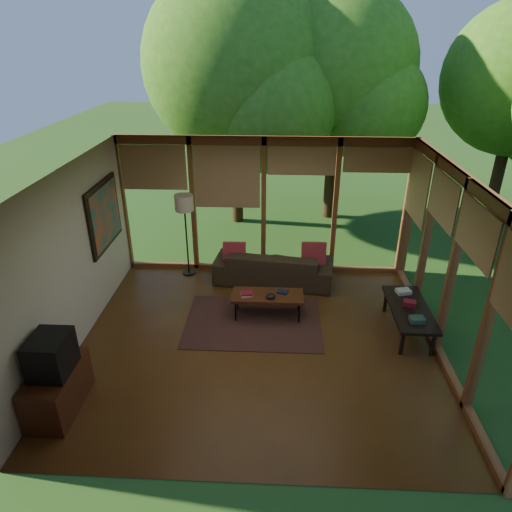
# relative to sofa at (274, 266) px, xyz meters

# --- Properties ---
(floor) EXTENTS (5.50, 5.50, 0.00)m
(floor) POSITION_rel_sofa_xyz_m (-0.22, -2.00, -0.33)
(floor) COLOR brown
(floor) RESTS_ON ground
(ceiling) EXTENTS (5.50, 5.50, 0.00)m
(ceiling) POSITION_rel_sofa_xyz_m (-0.22, -2.00, 2.37)
(ceiling) COLOR silver
(ceiling) RESTS_ON ground
(wall_left) EXTENTS (0.04, 5.00, 2.70)m
(wall_left) POSITION_rel_sofa_xyz_m (-2.97, -2.00, 1.02)
(wall_left) COLOR beige
(wall_left) RESTS_ON ground
(wall_front) EXTENTS (5.50, 0.04, 2.70)m
(wall_front) POSITION_rel_sofa_xyz_m (-0.22, -4.50, 1.02)
(wall_front) COLOR beige
(wall_front) RESTS_ON ground
(window_wall_back) EXTENTS (5.50, 0.12, 2.70)m
(window_wall_back) POSITION_rel_sofa_xyz_m (-0.22, 0.50, 1.02)
(window_wall_back) COLOR brown
(window_wall_back) RESTS_ON ground
(window_wall_right) EXTENTS (0.12, 5.00, 2.70)m
(window_wall_right) POSITION_rel_sofa_xyz_m (2.53, -2.00, 1.02)
(window_wall_right) COLOR brown
(window_wall_right) RESTS_ON ground
(tree_nw) EXTENTS (4.17, 4.17, 5.81)m
(tree_nw) POSITION_rel_sofa_xyz_m (-0.97, 3.27, 3.38)
(tree_nw) COLOR #382414
(tree_nw) RESTS_ON ground
(tree_ne) EXTENTS (3.62, 3.62, 5.47)m
(tree_ne) POSITION_rel_sofa_xyz_m (1.39, 3.71, 3.32)
(tree_ne) COLOR #382414
(tree_ne) RESTS_ON ground
(rug) EXTENTS (2.25, 1.59, 0.01)m
(rug) POSITION_rel_sofa_xyz_m (-0.32, -1.45, -0.32)
(rug) COLOR brown
(rug) RESTS_ON floor
(sofa) EXTENTS (2.34, 1.16, 0.66)m
(sofa) POSITION_rel_sofa_xyz_m (0.00, 0.00, 0.00)
(sofa) COLOR #392B1C
(sofa) RESTS_ON floor
(pillow_left) EXTENTS (0.43, 0.23, 0.45)m
(pillow_left) POSITION_rel_sofa_xyz_m (-0.75, -0.05, 0.27)
(pillow_left) COLOR maroon
(pillow_left) RESTS_ON sofa
(pillow_right) EXTENTS (0.46, 0.24, 0.48)m
(pillow_right) POSITION_rel_sofa_xyz_m (0.75, -0.05, 0.28)
(pillow_right) COLOR maroon
(pillow_right) RESTS_ON sofa
(ct_book_lower) EXTENTS (0.23, 0.20, 0.03)m
(ct_book_lower) POSITION_rel_sofa_xyz_m (-0.43, -1.29, 0.11)
(ct_book_lower) COLOR beige
(ct_book_lower) RESTS_ON coffee_table
(ct_book_upper) EXTENTS (0.21, 0.17, 0.03)m
(ct_book_upper) POSITION_rel_sofa_xyz_m (-0.43, -1.29, 0.14)
(ct_book_upper) COLOR maroon
(ct_book_upper) RESTS_ON coffee_table
(ct_book_side) EXTENTS (0.21, 0.18, 0.03)m
(ct_book_side) POSITION_rel_sofa_xyz_m (0.17, -1.16, 0.11)
(ct_book_side) COLOR black
(ct_book_side) RESTS_ON coffee_table
(ct_bowl) EXTENTS (0.16, 0.16, 0.07)m
(ct_bowl) POSITION_rel_sofa_xyz_m (-0.03, -1.34, 0.13)
(ct_bowl) COLOR black
(ct_bowl) RESTS_ON coffee_table
(media_cabinet) EXTENTS (0.50, 1.00, 0.60)m
(media_cabinet) POSITION_rel_sofa_xyz_m (-2.69, -3.51, -0.03)
(media_cabinet) COLOR #502615
(media_cabinet) RESTS_ON floor
(television) EXTENTS (0.45, 0.55, 0.50)m
(television) POSITION_rel_sofa_xyz_m (-2.67, -3.51, 0.52)
(television) COLOR black
(television) RESTS_ON media_cabinet
(console_book_a) EXTENTS (0.23, 0.17, 0.08)m
(console_book_a) POSITION_rel_sofa_xyz_m (2.18, -1.98, 0.17)
(console_book_a) COLOR #2D4F42
(console_book_a) RESTS_ON side_console
(console_book_b) EXTENTS (0.23, 0.19, 0.09)m
(console_book_b) POSITION_rel_sofa_xyz_m (2.18, -1.53, 0.17)
(console_book_b) COLOR maroon
(console_book_b) RESTS_ON side_console
(console_book_c) EXTENTS (0.26, 0.21, 0.06)m
(console_book_c) POSITION_rel_sofa_xyz_m (2.18, -1.13, 0.16)
(console_book_c) COLOR beige
(console_book_c) RESTS_ON side_console
(floor_lamp) EXTENTS (0.36, 0.36, 1.65)m
(floor_lamp) POSITION_rel_sofa_xyz_m (-1.71, 0.24, 1.08)
(floor_lamp) COLOR black
(floor_lamp) RESTS_ON floor
(coffee_table) EXTENTS (1.20, 0.50, 0.43)m
(coffee_table) POSITION_rel_sofa_xyz_m (-0.08, -1.24, 0.06)
(coffee_table) COLOR #502615
(coffee_table) RESTS_ON floor
(side_console) EXTENTS (0.60, 1.40, 0.46)m
(side_console) POSITION_rel_sofa_xyz_m (2.18, -1.58, 0.08)
(side_console) COLOR black
(side_console) RESTS_ON floor
(wall_painting) EXTENTS (0.06, 1.35, 1.15)m
(wall_painting) POSITION_rel_sofa_xyz_m (-2.93, -0.60, 1.22)
(wall_painting) COLOR black
(wall_painting) RESTS_ON wall_left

